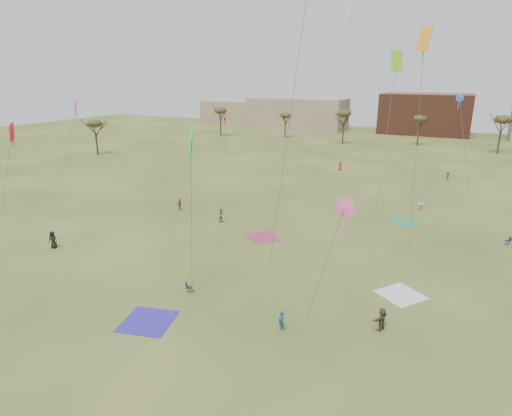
% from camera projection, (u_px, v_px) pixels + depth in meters
% --- Properties ---
extents(ground, '(260.00, 260.00, 0.00)m').
position_uv_depth(ground, '(184.00, 324.00, 30.71)').
color(ground, '#3C5119').
rests_on(ground, ground).
extents(flyer_near_right, '(0.65, 0.59, 1.49)m').
position_uv_depth(flyer_near_right, '(281.00, 321.00, 29.83)').
color(flyer_near_right, '#1A5279').
rests_on(flyer_near_right, ground).
extents(spectator_fore_b, '(0.96, 1.07, 1.83)m').
position_uv_depth(spectator_fore_b, '(222.00, 215.00, 51.69)').
color(spectator_fore_b, '#907E5B').
rests_on(spectator_fore_b, ground).
extents(spectator_fore_c, '(1.11, 1.68, 1.73)m').
position_uv_depth(spectator_fore_c, '(382.00, 319.00, 29.79)').
color(spectator_fore_c, '#4F4038').
rests_on(spectator_fore_c, ground).
extents(flyer_mid_a, '(1.07, 0.91, 1.85)m').
position_uv_depth(flyer_mid_a, '(53.00, 240.00, 44.00)').
color(flyer_mid_a, black).
rests_on(flyer_mid_a, ground).
extents(spectator_mid_d, '(0.57, 0.98, 1.56)m').
position_uv_depth(spectator_mid_d, '(180.00, 204.00, 56.53)').
color(spectator_mid_d, '#973F70').
rests_on(spectator_mid_d, ground).
extents(spectator_mid_e, '(1.00, 0.83, 1.86)m').
position_uv_depth(spectator_mid_e, '(421.00, 204.00, 56.34)').
color(spectator_mid_e, white).
rests_on(spectator_mid_e, ground).
extents(flyer_far_b, '(0.94, 0.97, 1.68)m').
position_uv_depth(flyer_far_b, '(340.00, 166.00, 80.25)').
color(flyer_far_b, '#B21E44').
rests_on(flyer_far_b, ground).
extents(flyer_far_c, '(0.69, 1.04, 1.50)m').
position_uv_depth(flyer_far_c, '(447.00, 176.00, 72.51)').
color(flyer_far_c, navy).
rests_on(flyer_far_c, ground).
extents(blanket_blue, '(4.34, 4.34, 0.03)m').
position_uv_depth(blanket_blue, '(148.00, 321.00, 31.05)').
color(blanket_blue, '#3427AD').
rests_on(blanket_blue, ground).
extents(blanket_cream, '(4.44, 4.44, 0.03)m').
position_uv_depth(blanket_cream, '(401.00, 295.00, 34.82)').
color(blanket_cream, white).
rests_on(blanket_cream, ground).
extents(blanket_plum, '(4.63, 4.63, 0.03)m').
position_uv_depth(blanket_plum, '(263.00, 237.00, 47.18)').
color(blanket_plum, '#A83353').
rests_on(blanket_plum, ground).
extents(blanket_olive, '(4.48, 4.48, 0.03)m').
position_uv_depth(blanket_olive, '(405.00, 222.00, 51.98)').
color(blanket_olive, '#35925C').
rests_on(blanket_olive, ground).
extents(camp_chair_center, '(0.72, 0.70, 0.87)m').
position_uv_depth(camp_chair_center, '(189.00, 289.00, 35.20)').
color(camp_chair_center, '#151F3A').
rests_on(camp_chair_center, ground).
extents(camp_chair_right, '(0.69, 0.66, 0.87)m').
position_uv_depth(camp_chair_right, '(507.00, 242.00, 45.04)').
color(camp_chair_right, '#151B3C').
rests_on(camp_chair_right, ground).
extents(kites_aloft, '(73.73, 65.50, 27.85)m').
position_uv_depth(kites_aloft, '(335.00, 36.00, 48.76)').
color(kites_aloft, red).
rests_on(kites_aloft, ground).
extents(tree_line, '(117.44, 49.32, 8.91)m').
position_uv_depth(tree_line, '(373.00, 122.00, 97.47)').
color(tree_line, '#3A2B1E').
rests_on(tree_line, ground).
extents(building_tan, '(32.00, 14.00, 10.00)m').
position_uv_depth(building_tan, '(298.00, 113.00, 142.33)').
color(building_tan, '#937F60').
rests_on(building_tan, ground).
extents(building_brick, '(26.00, 16.00, 12.00)m').
position_uv_depth(building_brick, '(425.00, 114.00, 129.46)').
color(building_brick, brown).
rests_on(building_brick, ground).
extents(building_tan_west, '(20.00, 12.00, 8.00)m').
position_uv_depth(building_tan_west, '(231.00, 112.00, 161.24)').
color(building_tan_west, '#937F60').
rests_on(building_tan_west, ground).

